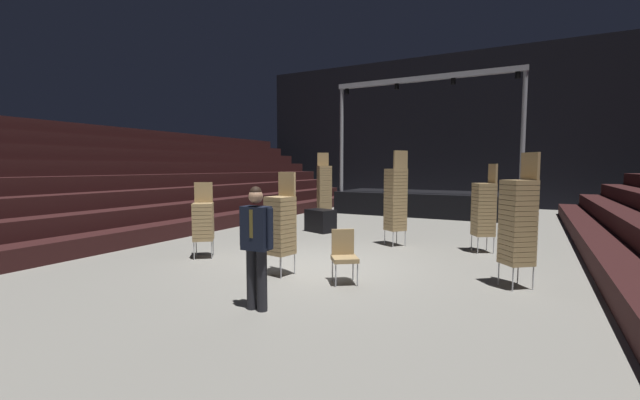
{
  "coord_description": "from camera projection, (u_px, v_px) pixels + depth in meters",
  "views": [
    {
      "loc": [
        3.94,
        -7.36,
        2.06
      ],
      "look_at": [
        0.2,
        -0.29,
        1.4
      ],
      "focal_mm": 22.55,
      "sensor_mm": 36.0,
      "label": 1
    }
  ],
  "objects": [
    {
      "name": "ground_plane",
      "position": [
        318.0,
        267.0,
        8.5
      ],
      "size": [
        22.0,
        30.0,
        0.1
      ],
      "primitive_type": "cube",
      "color": "gray"
    },
    {
      "name": "arena_end_wall",
      "position": [
        451.0,
        130.0,
        21.38
      ],
      "size": [
        22.0,
        0.3,
        8.0
      ],
      "primitive_type": "cube",
      "color": "black",
      "rests_on": "ground_plane"
    },
    {
      "name": "bleacher_bank_left",
      "position": [
        114.0,
        175.0,
        12.95
      ],
      "size": [
        6.0,
        24.0,
        3.6
      ],
      "rotation": [
        0.0,
        0.0,
        1.57
      ],
      "color": "black",
      "rests_on": "ground_plane"
    },
    {
      "name": "stage_riser",
      "position": [
        429.0,
        201.0,
        17.49
      ],
      "size": [
        7.68,
        3.28,
        5.66
      ],
      "color": "black",
      "rests_on": "ground_plane"
    },
    {
      "name": "man_with_tie",
      "position": [
        256.0,
        240.0,
        5.72
      ],
      "size": [
        0.57,
        0.24,
        1.79
      ],
      "rotation": [
        0.0,
        0.0,
        3.15
      ],
      "color": "black",
      "rests_on": "ground_plane"
    },
    {
      "name": "chair_stack_front_left",
      "position": [
        518.0,
        221.0,
        6.79
      ],
      "size": [
        0.62,
        0.62,
        2.31
      ],
      "rotation": [
        0.0,
        0.0,
        2.25
      ],
      "color": "#B2B5BA",
      "rests_on": "ground_plane"
    },
    {
      "name": "chair_stack_front_right",
      "position": [
        484.0,
        208.0,
        9.65
      ],
      "size": [
        0.6,
        0.6,
        2.14
      ],
      "rotation": [
        0.0,
        0.0,
        2.08
      ],
      "color": "#B2B5BA",
      "rests_on": "ground_plane"
    },
    {
      "name": "chair_stack_mid_left",
      "position": [
        203.0,
        220.0,
        9.08
      ],
      "size": [
        0.62,
        0.62,
        1.71
      ],
      "rotation": [
        0.0,
        0.0,
        3.8
      ],
      "color": "#B2B5BA",
      "rests_on": "ground_plane"
    },
    {
      "name": "chair_stack_mid_right",
      "position": [
        281.0,
        224.0,
        7.61
      ],
      "size": [
        0.51,
        0.51,
        1.96
      ],
      "rotation": [
        0.0,
        0.0,
        2.97
      ],
      "color": "#B2B5BA",
      "rests_on": "ground_plane"
    },
    {
      "name": "chair_stack_mid_centre",
      "position": [
        324.0,
        189.0,
        14.1
      ],
      "size": [
        0.62,
        0.62,
        2.56
      ],
      "rotation": [
        0.0,
        0.0,
        3.87
      ],
      "color": "#B2B5BA",
      "rests_on": "ground_plane"
    },
    {
      "name": "chair_stack_rear_left",
      "position": [
        396.0,
        199.0,
        10.46
      ],
      "size": [
        0.62,
        0.62,
        2.48
      ],
      "rotation": [
        0.0,
        0.0,
        0.91
      ],
      "color": "#B2B5BA",
      "rests_on": "ground_plane"
    },
    {
      "name": "equipment_road_case",
      "position": [
        320.0,
        221.0,
        12.77
      ],
      "size": [
        1.05,
        0.88,
        0.71
      ],
      "primitive_type": "cube",
      "rotation": [
        0.0,
        0.0,
        -0.36
      ],
      "color": "black",
      "rests_on": "ground_plane"
    },
    {
      "name": "loose_chair_near_man",
      "position": [
        344.0,
        253.0,
        7.14
      ],
      "size": [
        0.61,
        0.61,
        0.95
      ],
      "rotation": [
        0.0,
        0.0,
        3.75
      ],
      "color": "#B2B5BA",
      "rests_on": "ground_plane"
    }
  ]
}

